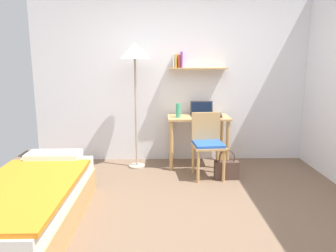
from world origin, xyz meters
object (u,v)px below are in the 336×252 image
water_bottle (178,110)px  handbag (226,169)px  book_stack (215,115)px  bed (30,206)px  standing_lamp (135,57)px  desk_chair (208,142)px  laptop (202,112)px  desk (198,127)px

water_bottle → handbag: bearing=-40.4°
handbag → book_stack: bearing=97.3°
bed → standing_lamp: size_ratio=1.06×
desk_chair → laptop: (-0.01, 0.57, 0.32)m
handbag → desk: bearing=117.7°
desk → handbag: (0.32, -0.61, -0.45)m
water_bottle → handbag: (0.62, -0.53, -0.72)m
desk_chair → laptop: size_ratio=2.52×
bed → desk_chair: size_ratio=2.21×
laptop → book_stack: size_ratio=1.41×
laptop → desk: bearing=-124.5°
water_bottle → laptop: bearing=24.7°
laptop → handbag: bearing=-69.7°
desk → desk_chair: bearing=-81.3°
bed → desk_chair: bearing=37.0°
desk → book_stack: 0.31m
handbag → laptop: bearing=110.3°
standing_lamp → water_bottle: 0.97m
desk_chair → standing_lamp: (-0.99, 0.41, 1.12)m
desk → laptop: laptop is taller
desk_chair → standing_lamp: standing_lamp is taller
water_bottle → book_stack: water_bottle is taller
desk_chair → standing_lamp: 1.55m
desk_chair → handbag: 0.44m
desk → standing_lamp: bearing=-175.3°
standing_lamp → book_stack: bearing=1.5°
laptop → water_bottle: bearing=-155.3°
desk_chair → laptop: 0.66m
handbag → standing_lamp: bearing=156.8°
standing_lamp → laptop: size_ratio=5.25×
bed → standing_lamp: (0.86, 1.80, 1.37)m
desk → standing_lamp: size_ratio=0.50×
bed → water_bottle: size_ratio=9.26×
book_stack → laptop: bearing=144.0°
handbag → water_bottle: bearing=139.6°
bed → laptop: bearing=46.9°
water_bottle → bed: bearing=-129.4°
desk → laptop: (0.06, 0.09, 0.21)m
laptop → water_bottle: 0.40m
standing_lamp → laptop: 1.28m
bed → water_bottle: (1.48, 1.80, 0.61)m
standing_lamp → bed: bearing=-115.5°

